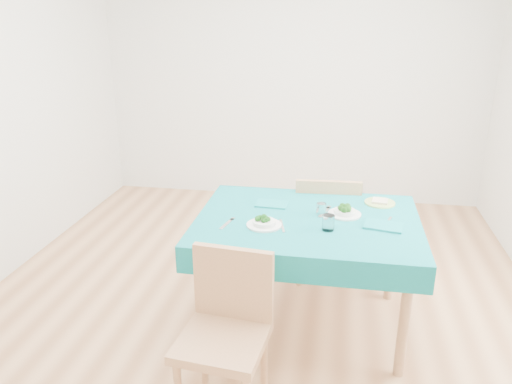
% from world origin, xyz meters
% --- Properties ---
extents(room_shell, '(4.02, 4.52, 2.73)m').
position_xyz_m(room_shell, '(0.00, 0.00, 1.35)').
color(room_shell, '#A36D44').
rests_on(room_shell, ground).
extents(table, '(1.37, 1.04, 0.76)m').
position_xyz_m(table, '(0.35, -0.17, 0.38)').
color(table, '#0A696E').
rests_on(table, ground).
extents(chair_near, '(0.47, 0.50, 1.06)m').
position_xyz_m(chair_near, '(0.00, -1.02, 0.53)').
color(chair_near, '#A5754D').
rests_on(chair_near, ground).
extents(chair_far, '(0.49, 0.53, 1.16)m').
position_xyz_m(chair_far, '(0.45, 0.52, 0.58)').
color(chair_far, '#A5754D').
rests_on(chair_far, ground).
extents(bowl_near, '(0.21, 0.21, 0.06)m').
position_xyz_m(bowl_near, '(0.11, -0.33, 0.79)').
color(bowl_near, white).
rests_on(bowl_near, table).
extents(bowl_far, '(0.21, 0.21, 0.06)m').
position_xyz_m(bowl_far, '(0.58, -0.07, 0.79)').
color(bowl_far, white).
rests_on(bowl_far, table).
extents(fork_near, '(0.06, 0.17, 0.00)m').
position_xyz_m(fork_near, '(-0.12, -0.34, 0.76)').
color(fork_near, silver).
rests_on(fork_near, table).
extents(knife_near, '(0.06, 0.19, 0.00)m').
position_xyz_m(knife_near, '(0.21, -0.31, 0.76)').
color(knife_near, silver).
rests_on(knife_near, table).
extents(fork_far, '(0.07, 0.19, 0.00)m').
position_xyz_m(fork_far, '(0.45, -0.05, 0.76)').
color(fork_far, silver).
rests_on(fork_far, table).
extents(knife_far, '(0.08, 0.21, 0.00)m').
position_xyz_m(knife_far, '(0.83, -0.17, 0.76)').
color(knife_far, silver).
rests_on(knife_far, table).
extents(napkin_near, '(0.21, 0.15, 0.01)m').
position_xyz_m(napkin_near, '(0.10, 0.02, 0.76)').
color(napkin_near, '#0E7679').
rests_on(napkin_near, table).
extents(napkin_far, '(0.25, 0.20, 0.01)m').
position_xyz_m(napkin_far, '(0.81, -0.22, 0.76)').
color(napkin_far, '#0E7679').
rests_on(napkin_far, table).
extents(tumbler_center, '(0.06, 0.06, 0.08)m').
position_xyz_m(tumbler_center, '(0.43, -0.10, 0.80)').
color(tumbler_center, white).
rests_on(tumbler_center, table).
extents(tumbler_side, '(0.07, 0.07, 0.09)m').
position_xyz_m(tumbler_side, '(0.48, -0.32, 0.80)').
color(tumbler_side, white).
rests_on(tumbler_side, table).
extents(side_plate, '(0.20, 0.20, 0.01)m').
position_xyz_m(side_plate, '(0.81, 0.17, 0.76)').
color(side_plate, '#A1C560').
rests_on(side_plate, table).
extents(bread_slice, '(0.11, 0.11, 0.01)m').
position_xyz_m(bread_slice, '(0.81, 0.17, 0.78)').
color(bread_slice, beige).
rests_on(bread_slice, side_plate).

